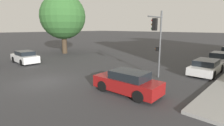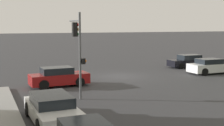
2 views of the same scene
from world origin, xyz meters
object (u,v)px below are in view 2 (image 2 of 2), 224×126
object	(u,v)px
crossing_car_1	(210,66)
parked_car_0	(52,109)
traffic_signal	(78,43)
crossing_car_0	(188,61)
crossing_car_2	(59,77)

from	to	relation	value
crossing_car_1	parked_car_0	xyz separation A→B (m)	(16.83, 9.01, -0.05)
parked_car_0	crossing_car_1	bearing A→B (deg)	116.86
traffic_signal	parked_car_0	distance (m)	5.81
traffic_signal	parked_car_0	xyz separation A→B (m)	(2.59, 4.38, -2.80)
crossing_car_1	parked_car_0	distance (m)	19.09
crossing_car_0	crossing_car_1	xyz separation A→B (m)	(0.76, 4.41, 0.04)
traffic_signal	parked_car_0	world-z (taller)	traffic_signal
traffic_signal	crossing_car_0	world-z (taller)	traffic_signal
crossing_car_0	crossing_car_1	size ratio (longest dim) A/B	1.02
crossing_car_0	traffic_signal	bearing A→B (deg)	33.54
traffic_signal	crossing_car_1	xyz separation A→B (m)	(-14.23, -4.64, -2.75)
traffic_signal	crossing_car_2	bearing A→B (deg)	93.39
crossing_car_1	parked_car_0	world-z (taller)	crossing_car_1
crossing_car_0	crossing_car_2	distance (m)	16.12
crossing_car_0	crossing_car_1	world-z (taller)	crossing_car_1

